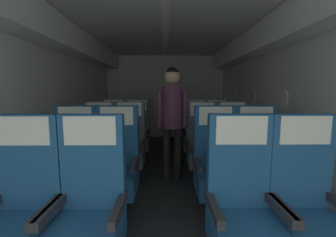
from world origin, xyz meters
name	(u,v)px	position (x,y,z in m)	size (l,w,h in m)	color
ground	(166,183)	(0.00, 3.17, -0.01)	(3.47, 6.73, 0.02)	#23282D
fuselage_shell	(166,67)	(0.00, 3.43, 1.64)	(3.35, 6.38, 2.30)	silver
seat_a_left_window	(22,214)	(-0.98, 1.59, 0.47)	(0.48, 0.47, 1.14)	#38383D
seat_a_left_aisle	(89,213)	(-0.53, 1.59, 0.47)	(0.48, 0.47, 1.14)	#38383D
seat_a_right_aisle	(307,211)	(0.97, 1.59, 0.47)	(0.48, 0.47, 1.14)	#38383D
seat_a_right_window	(243,212)	(0.52, 1.59, 0.47)	(0.48, 0.47, 1.14)	#38383D
seat_b_left_window	(74,168)	(-0.98, 2.48, 0.47)	(0.48, 0.47, 1.14)	#38383D
seat_b_left_aisle	(116,168)	(-0.53, 2.48, 0.47)	(0.48, 0.47, 1.14)	#38383D
seat_b_right_aisle	(257,167)	(0.98, 2.47, 0.47)	(0.48, 0.47, 1.14)	#38383D
seat_b_right_window	(216,167)	(0.54, 2.47, 0.47)	(0.48, 0.47, 1.14)	#38383D
seat_c_left_window	(99,147)	(-0.98, 3.36, 0.47)	(0.48, 0.47, 1.14)	#38383D
seat_c_left_aisle	(129,147)	(-0.54, 3.37, 0.47)	(0.48, 0.47, 1.14)	#38383D
seat_c_right_aisle	(232,147)	(0.99, 3.34, 0.47)	(0.48, 0.47, 1.14)	#38383D
seat_c_right_window	(202,147)	(0.54, 3.35, 0.47)	(0.48, 0.47, 1.14)	#38383D
seat_d_left_window	(113,135)	(-0.98, 4.23, 0.47)	(0.48, 0.47, 1.14)	#38383D
seat_d_left_aisle	(137,135)	(-0.53, 4.23, 0.47)	(0.48, 0.47, 1.14)	#38383D
seat_d_right_aisle	(217,135)	(0.97, 4.24, 0.47)	(0.48, 0.47, 1.14)	#38383D
seat_d_right_window	(194,135)	(0.54, 4.23, 0.47)	(0.48, 0.47, 1.14)	#38383D
flight_attendant	(172,111)	(0.09, 3.30, 1.00)	(0.43, 0.28, 1.62)	black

